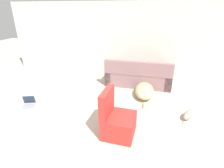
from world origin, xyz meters
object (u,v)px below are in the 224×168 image
object	(u,v)px
laptop_open	(29,102)
side_chair	(117,121)
dog	(144,89)
couch	(138,76)
cat	(188,115)

from	to	relation	value
laptop_open	side_chair	size ratio (longest dim) A/B	0.44
dog	side_chair	bearing A→B (deg)	163.27
couch	laptop_open	size ratio (longest dim) A/B	5.04
couch	dog	size ratio (longest dim) A/B	1.37
dog	side_chair	size ratio (longest dim) A/B	1.60
dog	laptop_open	world-z (taller)	dog
laptop_open	couch	bearing A→B (deg)	16.70
couch	cat	xyz separation A→B (m)	(1.26, -1.59, -0.19)
cat	dog	bearing A→B (deg)	74.09
dog	cat	distance (m)	1.38
side_chair	laptop_open	bearing A→B (deg)	79.53
cat	side_chair	xyz separation A→B (m)	(-1.40, -0.89, 0.21)
cat	laptop_open	distance (m)	3.75
dog	cat	world-z (taller)	dog
cat	side_chair	world-z (taller)	side_chair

